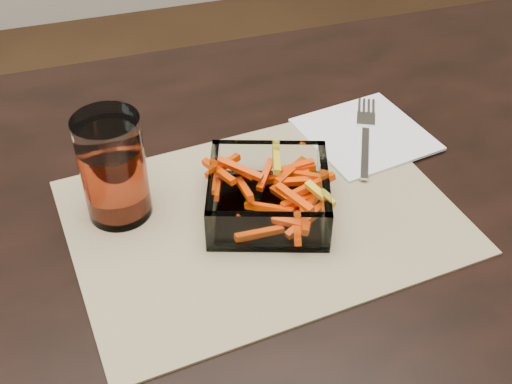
% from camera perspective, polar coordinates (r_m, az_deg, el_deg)
% --- Properties ---
extents(dining_table, '(1.60, 0.90, 0.75)m').
position_cam_1_polar(dining_table, '(0.83, -1.97, -7.32)').
color(dining_table, black).
rests_on(dining_table, ground).
extents(placemat, '(0.48, 0.37, 0.00)m').
position_cam_1_polar(placemat, '(0.77, 0.55, -2.16)').
color(placemat, tan).
rests_on(placemat, dining_table).
extents(glass_bowl, '(0.18, 0.18, 0.06)m').
position_cam_1_polar(glass_bowl, '(0.76, 1.10, -0.43)').
color(glass_bowl, white).
rests_on(glass_bowl, placemat).
extents(tumbler, '(0.08, 0.08, 0.13)m').
position_cam_1_polar(tumbler, '(0.76, -12.52, 1.81)').
color(tumbler, white).
rests_on(tumbler, placemat).
extents(napkin, '(0.18, 0.18, 0.00)m').
position_cam_1_polar(napkin, '(0.91, 9.68, 5.09)').
color(napkin, white).
rests_on(napkin, placemat).
extents(fork, '(0.10, 0.18, 0.00)m').
position_cam_1_polar(fork, '(0.91, 9.71, 5.19)').
color(fork, silver).
rests_on(fork, napkin).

